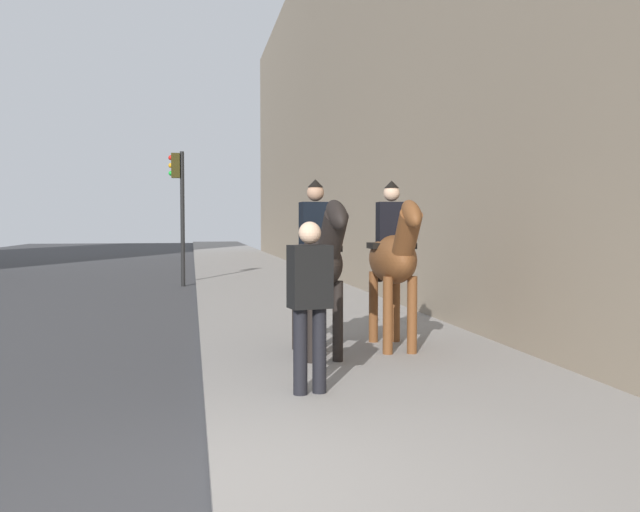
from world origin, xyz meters
TOP-DOWN VIEW (x-y plane):
  - sidewalk_slab at (0.00, -2.07)m, footprint 120.00×4.13m
  - mounted_horse_near at (4.17, -1.45)m, footprint 2.15×0.64m
  - mounted_horse_far at (4.50, -2.54)m, footprint 2.15×0.65m
  - pedestrian_greeting at (2.32, -1.03)m, footprint 0.33×0.44m
  - traffic_light_near_curb at (15.52, 0.45)m, footprint 0.20×0.44m

SIDE VIEW (x-z plane):
  - sidewalk_slab at x=0.00m, z-range 0.00..0.12m
  - pedestrian_greeting at x=2.32m, z-range 0.25..1.95m
  - mounted_horse_near at x=4.17m, z-range 0.23..2.47m
  - mounted_horse_far at x=4.50m, z-range 0.23..2.50m
  - traffic_light_near_curb at x=15.52m, z-range 0.66..4.50m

